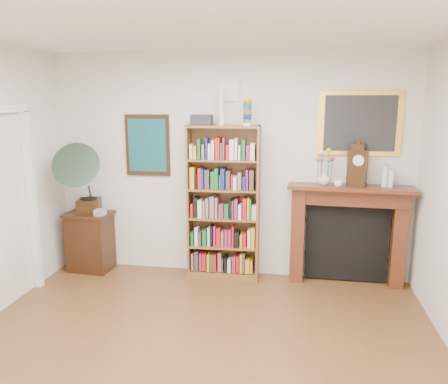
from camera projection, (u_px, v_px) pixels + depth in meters
name	position (u px, v px, depth m)	size (l,w,h in m)	color
room	(176.00, 220.00, 3.06)	(4.51, 5.01, 2.81)	brown
door_casing	(4.00, 193.00, 4.60)	(0.08, 1.02, 2.17)	white
teal_poster	(148.00, 145.00, 5.57)	(0.58, 0.04, 0.78)	black
small_picture	(229.00, 89.00, 5.26)	(0.26, 0.04, 0.30)	white
gilt_painting	(360.00, 123.00, 5.10)	(0.95, 0.04, 0.75)	yellow
bookshelf	(223.00, 195.00, 5.38)	(0.89, 0.34, 2.21)	brown
side_cabinet	(90.00, 241.00, 5.75)	(0.57, 0.42, 0.78)	black
fireplace	(348.00, 225.00, 5.28)	(1.47, 0.41, 1.23)	#441E0F
gramophone	(81.00, 174.00, 5.45)	(0.73, 0.83, 0.93)	black
cd_stack	(100.00, 212.00, 5.53)	(0.12, 0.12, 0.08)	#B3B4C0
mantel_clock	(357.00, 166.00, 5.05)	(0.24, 0.19, 0.50)	black
flower_vase	(324.00, 178.00, 5.18)	(0.15, 0.15, 0.16)	silver
teacup	(338.00, 184.00, 5.06)	(0.10, 0.10, 0.08)	white
bottle_left	(385.00, 176.00, 5.05)	(0.07, 0.07, 0.24)	silver
bottle_right	(391.00, 179.00, 5.02)	(0.06, 0.06, 0.20)	silver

